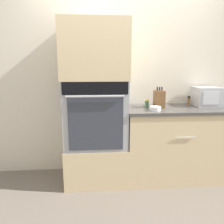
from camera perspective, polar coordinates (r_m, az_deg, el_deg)
ground_plane at (r=2.74m, az=4.45°, el=-19.70°), size 12.00×12.00×0.00m
wall_back at (r=2.96m, az=3.01°, el=8.37°), size 8.00×0.05×2.50m
oven_cabinet_base at (r=2.86m, az=-4.07°, el=-12.78°), size 0.75×0.60×0.48m
wall_oven at (r=2.66m, az=-4.28°, el=-0.24°), size 0.73×0.64×0.80m
oven_cabinet_upper at (r=2.61m, az=-4.53°, el=15.57°), size 0.75×0.60×0.66m
counter_unit at (r=2.95m, az=16.06°, el=-7.72°), size 1.29×0.63×0.93m
microwave at (r=3.10m, az=23.38°, el=3.79°), size 0.32×0.32×0.24m
knife_block at (r=2.76m, az=12.22°, el=3.34°), size 0.11×0.15×0.26m
bowl at (r=2.59m, az=11.26°, el=0.93°), size 0.13×0.13×0.05m
condiment_jar_near at (r=3.05m, az=19.43°, el=2.79°), size 0.04×0.04×0.12m
condiment_jar_mid at (r=2.80m, az=9.04°, el=2.29°), size 0.05×0.05×0.09m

